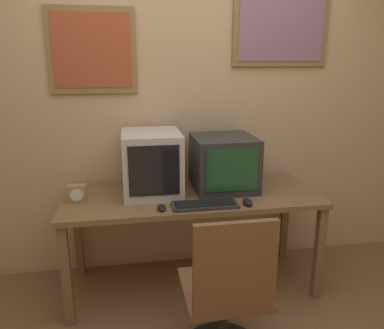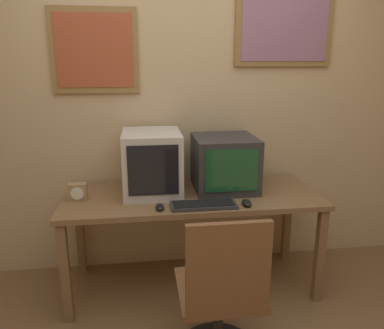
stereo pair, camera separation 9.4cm
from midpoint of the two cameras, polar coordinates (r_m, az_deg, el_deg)
The scene contains 9 objects.
wall_back at distance 2.91m, azimuth -2.28°, elevation 9.16°, with size 8.00×0.08×2.60m.
desk at distance 2.67m, azimuth -1.02°, elevation -6.12°, with size 1.78×0.69×0.72m.
monitor_left at distance 2.64m, azimuth -7.17°, elevation 0.25°, with size 0.40×0.48×0.44m.
monitor_right at distance 2.73m, azimuth 3.85°, elevation 0.28°, with size 0.44×0.46×0.39m.
keyboard_main at distance 2.42m, azimuth 0.85°, elevation -6.16°, with size 0.43×0.16×0.03m.
mouse_near_keyboard at distance 2.47m, azimuth 7.37°, elevation -5.70°, with size 0.06×0.11×0.04m.
mouse_far_corner at distance 2.38m, azimuth -5.81°, elevation -6.55°, with size 0.06×0.10×0.03m.
desk_clock at distance 2.62m, azimuth -18.08°, elevation -4.21°, with size 0.12×0.07×0.12m.
office_chair at distance 2.14m, azimuth 3.90°, elevation -20.17°, with size 0.47×0.47×0.91m.
Camera 1 is at (-0.42, -1.38, 1.63)m, focal length 35.00 mm.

